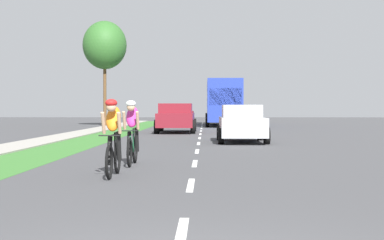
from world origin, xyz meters
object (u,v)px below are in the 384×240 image
(cyclist_lead, at_px, (113,137))
(pickup_maroon, at_px, (176,118))
(sedan_silver, at_px, (242,123))
(bus_blue, at_px, (223,101))
(cyclist_trailing, at_px, (132,132))
(street_tree_far, at_px, (105,45))

(cyclist_lead, relative_size, pickup_maroon, 0.34)
(sedan_silver, bearing_deg, pickup_maroon, 109.52)
(cyclist_lead, height_order, bus_blue, bus_blue)
(cyclist_trailing, xyz_separation_m, sedan_silver, (3.27, 9.44, -0.04))
(cyclist_lead, xyz_separation_m, cyclist_trailing, (0.09, 2.30, 0.00))
(cyclist_lead, height_order, pickup_maroon, pickup_maroon)
(cyclist_trailing, height_order, pickup_maroon, pickup_maroon)
(cyclist_trailing, height_order, bus_blue, bus_blue)
(street_tree_far, bearing_deg, bus_blue, 14.32)
(sedan_silver, relative_size, street_tree_far, 0.54)
(bus_blue, bearing_deg, cyclist_lead, -95.54)
(cyclist_trailing, bearing_deg, pickup_maroon, 89.58)
(cyclist_lead, distance_m, bus_blue, 33.93)
(sedan_silver, xyz_separation_m, street_tree_far, (-9.11, 19.71, 5.36))
(pickup_maroon, bearing_deg, sedan_silver, -70.48)
(bus_blue, xyz_separation_m, street_tree_far, (-9.02, -2.30, 4.15))
(cyclist_lead, xyz_separation_m, pickup_maroon, (0.22, 20.59, 0.02))
(cyclist_trailing, relative_size, street_tree_far, 0.22)
(pickup_maroon, xyz_separation_m, bus_blue, (3.05, 13.16, 1.15))
(sedan_silver, distance_m, pickup_maroon, 9.39)
(cyclist_lead, xyz_separation_m, bus_blue, (3.27, 33.76, 1.17))
(cyclist_lead, distance_m, pickup_maroon, 20.60)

